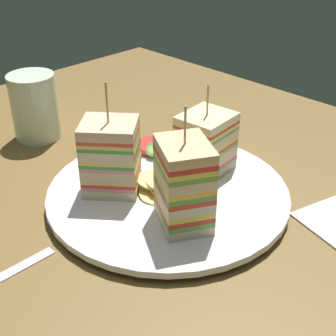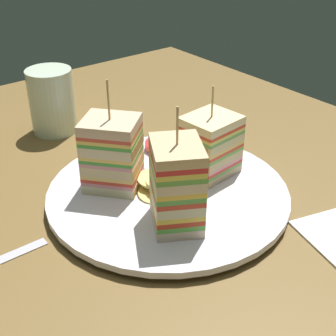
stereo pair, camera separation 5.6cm
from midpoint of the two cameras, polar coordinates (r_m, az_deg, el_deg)
name	(u,v)px [view 2 (the right image)]	position (r cm, az deg, el deg)	size (l,w,h in cm)	color
ground_plane	(168,205)	(58.89, 2.73, -4.56)	(100.87, 81.71, 1.80)	brown
plate	(168,193)	(57.89, 2.77, -3.13)	(29.12, 29.12, 1.44)	white
sandwich_wedge_0	(209,145)	(59.72, 7.66, 2.65)	(6.16, 6.90, 11.61)	#D4B68B
sandwich_wedge_1	(112,154)	(56.24, -3.85, 1.64)	(8.40, 8.30, 13.53)	beige
sandwich_wedge_2	(177,185)	(49.51, 4.28, -2.18)	(8.03, 7.52, 13.64)	beige
chip_pile	(160,185)	(56.34, 1.94, -2.18)	(7.09, 6.57, 2.41)	#DEC96D
salad_garnish	(168,147)	(65.68, 2.47, 2.51)	(6.58, 7.15, 1.61)	#48833E
drinking_glass	(52,105)	(74.70, -11.56, 7.31)	(6.84, 6.84, 9.85)	silver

